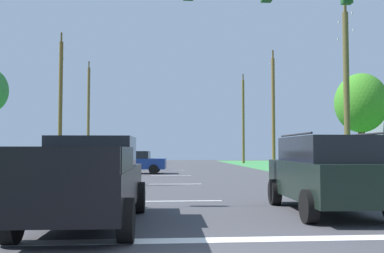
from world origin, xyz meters
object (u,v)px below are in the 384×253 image
at_px(pickup_truck, 89,180).
at_px(distant_car_far_parked, 134,162).
at_px(suv_black, 326,172).
at_px(distant_car_oncoming, 15,171).
at_px(distant_car_crossing_white, 19,166).
at_px(utility_pole_near_left, 243,119).
at_px(utility_pole_distant_left, 88,114).
at_px(tree_roadside_far_right, 361,104).
at_px(utility_pole_mid_right, 347,91).
at_px(utility_pole_far_right, 273,111).
at_px(utility_pole_distant_right, 60,102).
at_px(overhead_signal_span, 186,54).

distance_m(pickup_truck, distant_car_far_parked, 19.89).
distance_m(suv_black, distant_car_oncoming, 11.81).
bearing_deg(distant_car_crossing_white, utility_pole_near_left, 58.32).
relative_size(suv_black, utility_pole_distant_left, 0.42).
bearing_deg(tree_roadside_far_right, suv_black, -119.01).
relative_size(utility_pole_mid_right, utility_pole_far_right, 0.92).
bearing_deg(utility_pole_mid_right, suv_black, -116.62).
distance_m(utility_pole_distant_left, tree_roadside_far_right, 31.91).
xyz_separation_m(suv_black, utility_pole_far_right, (5.43, 25.42, 3.84)).
bearing_deg(suv_black, utility_pole_distant_left, 107.67).
bearing_deg(tree_roadside_far_right, utility_pole_distant_right, 151.05).
bearing_deg(utility_pole_distant_left, utility_pole_distant_right, -89.70).
xyz_separation_m(pickup_truck, distant_car_crossing_white, (-5.46, 12.83, -0.18)).
xyz_separation_m(distant_car_far_parked, utility_pole_distant_left, (-6.21, 19.86, 4.79)).
relative_size(suv_black, utility_pole_mid_right, 0.52).
distance_m(distant_car_crossing_white, utility_pole_near_left, 32.31).
xyz_separation_m(utility_pole_mid_right, utility_pole_near_left, (0.14, 28.16, 0.50)).
xyz_separation_m(suv_black, distant_car_crossing_white, (-11.37, 11.51, -0.27)).
distance_m(utility_pole_mid_right, utility_pole_distant_right, 22.09).
height_order(pickup_truck, distant_car_far_parked, pickup_truck).
distance_m(distant_car_far_parked, utility_pole_near_left, 23.62).
bearing_deg(distant_car_oncoming, utility_pole_near_left, 64.58).
height_order(utility_pole_mid_right, utility_pole_far_right, utility_pole_far_right).
bearing_deg(utility_pole_far_right, overhead_signal_span, -111.05).
bearing_deg(distant_car_crossing_white, utility_pole_far_right, 39.62).
xyz_separation_m(overhead_signal_span, distant_car_crossing_white, (-7.84, 9.36, -3.79)).
bearing_deg(suv_black, distant_car_oncoming, 147.28).
relative_size(pickup_truck, utility_pole_near_left, 0.52).
relative_size(suv_black, utility_pole_distant_right, 0.44).
xyz_separation_m(utility_pole_mid_right, utility_pole_distant_left, (-17.55, 27.84, 0.93)).
height_order(distant_car_far_parked, utility_pole_near_left, utility_pole_near_left).
height_order(pickup_truck, tree_roadside_far_right, tree_roadside_far_right).
xyz_separation_m(distant_car_oncoming, utility_pole_far_right, (15.36, 19.03, 4.11)).
xyz_separation_m(overhead_signal_span, utility_pole_near_left, (8.97, 36.60, 0.58)).
bearing_deg(distant_car_crossing_white, tree_roadside_far_right, 5.42).
distance_m(overhead_signal_span, pickup_truck, 5.54).
distance_m(suv_black, utility_pole_mid_right, 12.38).
height_order(distant_car_far_parked, utility_pole_far_right, utility_pole_far_right).
relative_size(pickup_truck, suv_black, 1.12).
bearing_deg(utility_pole_mid_right, overhead_signal_span, -136.29).
bearing_deg(utility_pole_distant_right, overhead_signal_span, -68.51).
bearing_deg(utility_pole_mid_right, utility_pole_distant_right, 142.32).
relative_size(overhead_signal_span, utility_pole_distant_left, 1.42).
distance_m(distant_car_crossing_white, utility_pole_far_right, 22.19).
distance_m(suv_black, utility_pole_distant_left, 40.59).
relative_size(pickup_truck, utility_pole_distant_left, 0.47).
xyz_separation_m(utility_pole_distant_right, utility_pole_distant_left, (-0.08, 14.35, 0.20)).
distance_m(pickup_truck, utility_pole_distant_right, 26.54).
height_order(distant_car_crossing_white, tree_roadside_far_right, tree_roadside_far_right).
xyz_separation_m(overhead_signal_span, distant_car_oncoming, (-6.41, 4.24, -3.79)).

